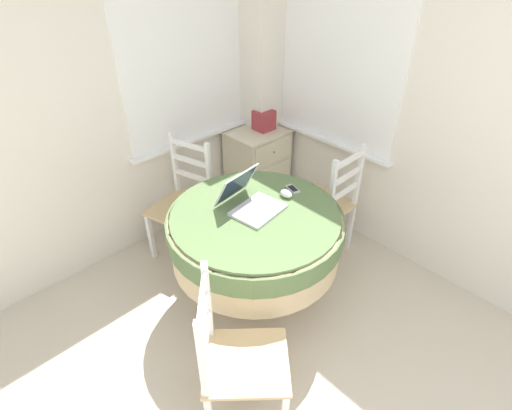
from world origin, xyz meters
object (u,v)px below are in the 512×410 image
object	(u,v)px
dining_chair_near_back_window	(183,203)
corner_cabinet	(258,167)
dining_chair_near_right_window	(327,204)
storage_box	(264,120)
computer_mouse	(286,194)
laptop	(250,201)
cell_phone	(293,189)
dining_chair_camera_near	(236,360)
round_dining_table	(255,233)

from	to	relation	value
dining_chair_near_back_window	corner_cabinet	distance (m)	0.93
dining_chair_near_right_window	storage_box	size ratio (longest dim) A/B	5.54
computer_mouse	dining_chair_near_back_window	xyz separation A→B (m)	(-0.28, 0.82, -0.35)
laptop	cell_phone	bearing A→B (deg)	-7.21
dining_chair_camera_near	corner_cabinet	world-z (taller)	dining_chair_camera_near
storage_box	dining_chair_camera_near	bearing A→B (deg)	-138.28
dining_chair_near_right_window	cell_phone	bearing A→B (deg)	-179.97
laptop	dining_chair_near_right_window	world-z (taller)	laptop
laptop	computer_mouse	distance (m)	0.27
round_dining_table	cell_phone	distance (m)	0.40
dining_chair_camera_near	laptop	bearing A→B (deg)	42.05
round_dining_table	dining_chair_near_back_window	xyz separation A→B (m)	(-0.01, 0.81, -0.17)
dining_chair_camera_near	storage_box	bearing A→B (deg)	41.72
corner_cabinet	dining_chair_near_back_window	bearing A→B (deg)	-173.02
cell_phone	corner_cabinet	world-z (taller)	cell_phone
dining_chair_camera_near	dining_chair_near_right_window	bearing A→B (deg)	20.72
round_dining_table	corner_cabinet	world-z (taller)	round_dining_table
computer_mouse	storage_box	size ratio (longest dim) A/B	0.52
dining_chair_camera_near	corner_cabinet	distance (m)	2.11
laptop	dining_chair_near_right_window	xyz separation A→B (m)	(0.78, -0.04, -0.37)
cell_phone	dining_chair_near_back_window	xyz separation A→B (m)	(-0.38, 0.79, -0.33)
computer_mouse	storage_box	distance (m)	1.15
round_dining_table	storage_box	bearing A→B (deg)	43.02
corner_cabinet	dining_chair_camera_near	bearing A→B (deg)	-136.85
dining_chair_near_back_window	storage_box	size ratio (longest dim) A/B	5.54
cell_phone	computer_mouse	bearing A→B (deg)	-164.44
round_dining_table	laptop	xyz separation A→B (m)	(0.02, 0.07, 0.20)
dining_chair_near_back_window	dining_chair_camera_near	world-z (taller)	same
dining_chair_camera_near	cell_phone	bearing A→B (deg)	28.39
cell_phone	dining_chair_camera_near	xyz separation A→B (m)	(-1.00, -0.54, -0.33)
dining_chair_near_back_window	cell_phone	bearing A→B (deg)	-64.37
laptop	dining_chair_near_back_window	xyz separation A→B (m)	(-0.03, 0.75, -0.37)
cell_phone	dining_chair_near_right_window	size ratio (longest dim) A/B	0.13
cell_phone	storage_box	world-z (taller)	storage_box
laptop	dining_chair_near_back_window	distance (m)	0.84
computer_mouse	dining_chair_near_back_window	bearing A→B (deg)	109.16
round_dining_table	dining_chair_near_right_window	distance (m)	0.82
dining_chair_near_back_window	dining_chair_near_right_window	xyz separation A→B (m)	(0.81, -0.79, 0.00)
corner_cabinet	storage_box	bearing A→B (deg)	-15.74
dining_chair_near_back_window	round_dining_table	bearing A→B (deg)	-89.54
corner_cabinet	cell_phone	bearing A→B (deg)	-120.97
dining_chair_near_back_window	storage_box	world-z (taller)	dining_chair_near_back_window
dining_chair_near_right_window	storage_box	bearing A→B (deg)	78.85
laptop	dining_chair_near_right_window	distance (m)	0.86
computer_mouse	dining_chair_near_back_window	distance (m)	0.93
cell_phone	storage_box	size ratio (longest dim) A/B	0.71
dining_chair_near_back_window	dining_chair_near_right_window	distance (m)	1.13
cell_phone	dining_chair_near_back_window	size ratio (longest dim) A/B	0.13
storage_box	computer_mouse	bearing A→B (deg)	-127.38
dining_chair_near_back_window	storage_box	distance (m)	1.06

